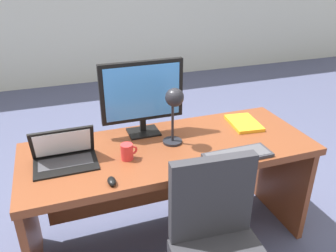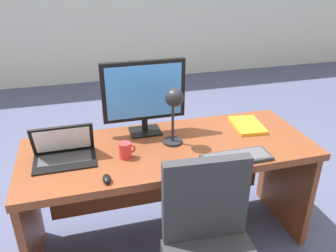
% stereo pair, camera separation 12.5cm
% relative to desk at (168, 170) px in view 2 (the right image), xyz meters
% --- Properties ---
extents(ground, '(12.00, 12.00, 0.00)m').
position_rel_desk_xyz_m(ground, '(0.00, 1.46, -0.55)').
color(ground, '#474C6B').
extents(desk, '(1.78, 0.69, 0.75)m').
position_rel_desk_xyz_m(desk, '(0.00, 0.00, 0.00)').
color(desk, brown).
rests_on(desk, ground).
extents(monitor, '(0.53, 0.16, 0.48)m').
position_rel_desk_xyz_m(monitor, '(-0.10, 0.18, 0.47)').
color(monitor, black).
rests_on(monitor, desk).
extents(laptop, '(0.34, 0.23, 0.21)m').
position_rel_desk_xyz_m(laptop, '(-0.62, -0.02, 0.26)').
color(laptop, black).
rests_on(laptop, desk).
extents(keyboard, '(0.40, 0.15, 0.02)m').
position_rel_desk_xyz_m(keyboard, '(0.33, -0.29, 0.21)').
color(keyboard, '#2D2D33').
rests_on(keyboard, desk).
extents(mouse, '(0.04, 0.08, 0.03)m').
position_rel_desk_xyz_m(mouse, '(-0.41, -0.32, 0.22)').
color(mouse, black).
rests_on(mouse, desk).
extents(desk_lamp, '(0.12, 0.14, 0.37)m').
position_rel_desk_xyz_m(desk_lamp, '(0.03, -0.03, 0.46)').
color(desk_lamp, black).
rests_on(desk_lamp, desk).
extents(book, '(0.22, 0.30, 0.02)m').
position_rel_desk_xyz_m(book, '(0.58, 0.07, 0.21)').
color(book, orange).
rests_on(book, desk).
extents(coffee_mug, '(0.10, 0.07, 0.09)m').
position_rel_desk_xyz_m(coffee_mug, '(-0.28, -0.11, 0.25)').
color(coffee_mug, red).
rests_on(coffee_mug, desk).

